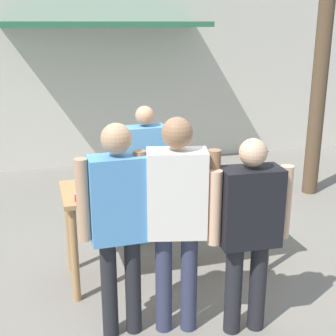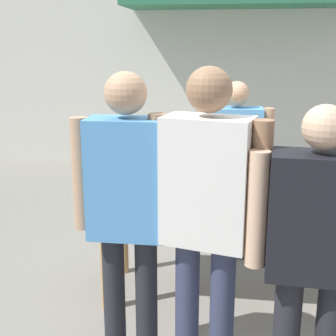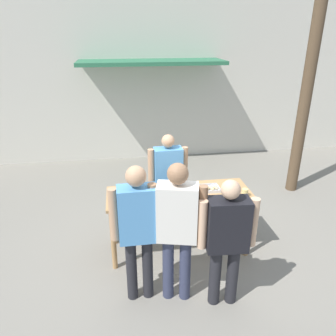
% 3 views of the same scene
% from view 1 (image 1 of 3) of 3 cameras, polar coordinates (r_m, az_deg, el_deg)
% --- Properties ---
extents(ground_plane, '(24.00, 24.00, 0.00)m').
position_cam_1_polar(ground_plane, '(4.90, 0.00, -12.33)').
color(ground_plane, gray).
extents(building_facade_back, '(12.00, 1.11, 4.50)m').
position_cam_1_polar(building_facade_back, '(8.16, -8.09, 15.96)').
color(building_facade_back, beige).
rests_on(building_facade_back, ground).
extents(serving_table, '(2.02, 0.71, 0.95)m').
position_cam_1_polar(serving_table, '(4.56, 0.00, -3.39)').
color(serving_table, tan).
rests_on(serving_table, ground).
extents(food_tray_sausages, '(0.37, 0.29, 0.04)m').
position_cam_1_polar(food_tray_sausages, '(4.42, -6.86, -2.14)').
color(food_tray_sausages, silver).
rests_on(food_tray_sausages, serving_table).
extents(food_tray_buns, '(0.39, 0.25, 0.05)m').
position_cam_1_polar(food_tray_buns, '(4.65, 4.39, -1.01)').
color(food_tray_buns, silver).
rests_on(food_tray_buns, serving_table).
extents(condiment_jar_mustard, '(0.06, 0.06, 0.07)m').
position_cam_1_polar(condiment_jar_mustard, '(4.12, -10.91, -3.50)').
color(condiment_jar_mustard, '#B22319').
rests_on(condiment_jar_mustard, serving_table).
extents(condiment_jar_ketchup, '(0.06, 0.06, 0.07)m').
position_cam_1_polar(condiment_jar_ketchup, '(4.13, -9.72, -3.40)').
color(condiment_jar_ketchup, gold).
rests_on(condiment_jar_ketchup, serving_table).
extents(beer_cup, '(0.08, 0.08, 0.11)m').
position_cam_1_polar(beer_cup, '(4.60, 11.27, -1.07)').
color(beer_cup, '#DBC67A').
rests_on(beer_cup, serving_table).
extents(person_server_behind_table, '(0.64, 0.26, 1.58)m').
position_cam_1_polar(person_server_behind_table, '(5.17, -2.76, 0.46)').
color(person_server_behind_table, '#333851').
rests_on(person_server_behind_table, ground).
extents(person_customer_holding_hotdog, '(0.62, 0.24, 1.74)m').
position_cam_1_polar(person_customer_holding_hotdog, '(3.56, -6.02, -5.68)').
color(person_customer_holding_hotdog, '#232328').
rests_on(person_customer_holding_hotdog, ground).
extents(person_customer_with_cup, '(0.67, 0.28, 1.62)m').
position_cam_1_polar(person_customer_with_cup, '(3.67, 9.87, -6.62)').
color(person_customer_with_cup, '#232328').
rests_on(person_customer_with_cup, ground).
extents(person_customer_waiting_in_line, '(0.64, 0.35, 1.78)m').
position_cam_1_polar(person_customer_waiting_in_line, '(3.58, 1.07, -5.15)').
color(person_customer_waiting_in_line, '#333851').
rests_on(person_customer_waiting_in_line, ground).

